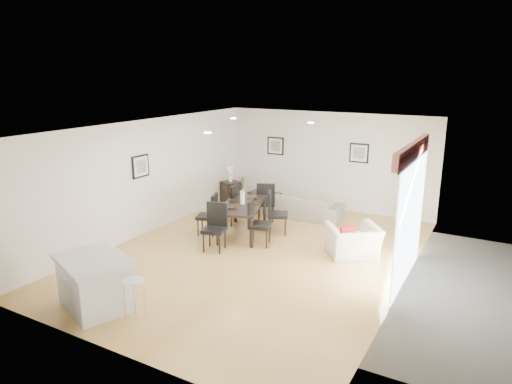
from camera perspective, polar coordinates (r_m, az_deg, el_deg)
The scene contains 26 objects.
ground at distance 9.76m, azimuth 0.20°, elevation -7.83°, with size 8.00×8.00×0.00m, color #DCAE5A.
wall_back at distance 12.88m, azimuth 8.88°, elevation 3.87°, with size 6.00×0.04×2.70m, color white.
wall_front at distance 6.32m, azimuth -17.86°, elevation -8.37°, with size 6.00×0.04×2.70m, color white.
wall_left at distance 11.05m, azimuth -13.54°, elevation 1.82°, with size 0.04×8.00×2.70m, color white.
wall_right at distance 8.35m, azimuth 18.54°, elevation -2.74°, with size 0.04×8.00×2.70m, color white.
ceiling at distance 9.07m, azimuth 0.22°, elevation 8.12°, with size 6.00×8.00×0.02m, color white.
sofa at distance 12.18m, azimuth 5.88°, elevation -1.74°, with size 2.06×0.81×0.60m, color gray.
armchair at distance 9.79m, azimuth 12.02°, elevation -6.02°, with size 1.02×0.89×0.66m, color silver.
dining_table at distance 10.76m, azimuth -1.70°, elevation -1.87°, with size 1.41×1.98×0.74m.
dining_chair_wnear at distance 10.79m, azimuth -5.73°, elevation -2.54°, with size 0.57×0.57×0.99m.
dining_chair_wfar at distance 11.48m, azimuth -3.20°, elevation -1.32°, with size 0.53×0.53×1.02m.
dining_chair_enear at distance 10.09m, azimuth -0.00°, elevation -3.53°, with size 0.59×0.59×1.04m.
dining_chair_efar at distance 10.84m, azimuth 2.30°, elevation -2.27°, with size 0.62×0.62×1.03m.
dining_chair_head at distance 9.91m, azimuth -5.08°, elevation -3.97°, with size 0.56×0.56×1.03m.
dining_chair_foot at distance 11.70m, azimuth 1.25°, elevation -0.98°, with size 0.61×0.61×1.03m.
vase at distance 10.66m, azimuth -1.71°, elevation -0.08°, with size 0.86×1.31×0.67m.
coffee_table at distance 13.27m, azimuth 1.03°, elevation -0.84°, with size 0.88×0.53×0.35m, color black.
side_table at distance 13.52m, azimuth -3.18°, elevation 0.03°, with size 0.47×0.47×0.62m, color black.
table_lamp at distance 13.38m, azimuth -3.22°, elevation 2.52°, with size 0.24×0.24×0.45m.
cushion at distance 9.66m, azimuth 11.37°, elevation -5.04°, with size 0.29×0.09×0.29m, color #A11C14.
kitchen_island at distance 8.01m, azimuth -19.52°, elevation -10.58°, with size 1.50×1.34×0.87m.
bar_stool at distance 7.36m, azimuth -15.06°, elevation -11.22°, with size 0.31×0.31×0.69m.
framed_print_back_left at distance 13.43m, azimuth 2.46°, elevation 5.78°, with size 0.52×0.04×0.52m.
framed_print_back_right at distance 12.52m, azimuth 12.76°, elevation 4.77°, with size 0.52×0.04×0.52m.
framed_print_left_wall at distance 10.83m, azimuth -14.23°, elevation 3.13°, with size 0.04×0.52×0.52m.
sliding_door at distance 8.56m, azimuth 18.81°, elevation -0.15°, with size 0.12×2.70×2.57m.
Camera 1 is at (4.36, -7.88, 3.76)m, focal length 32.00 mm.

